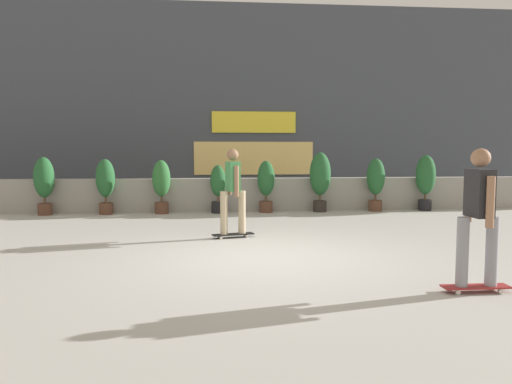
# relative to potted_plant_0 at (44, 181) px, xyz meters

# --- Properties ---
(ground_plane) EXTENTS (48.00, 48.00, 0.00)m
(ground_plane) POSITION_rel_potted_plant_0_xyz_m (5.10, -5.55, -0.87)
(ground_plane) COLOR #B2AFA8
(planter_wall) EXTENTS (18.00, 0.40, 0.90)m
(planter_wall) POSITION_rel_potted_plant_0_xyz_m (5.10, 0.45, -0.42)
(planter_wall) COLOR gray
(planter_wall) RESTS_ON ground
(building_backdrop) EXTENTS (20.00, 2.08, 6.50)m
(building_backdrop) POSITION_rel_potted_plant_0_xyz_m (5.10, 4.45, 2.38)
(building_backdrop) COLOR #424751
(building_backdrop) RESTS_ON ground
(potted_plant_0) EXTENTS (0.51, 0.51, 1.49)m
(potted_plant_0) POSITION_rel_potted_plant_0_xyz_m (0.00, 0.00, 0.00)
(potted_plant_0) COLOR brown
(potted_plant_0) RESTS_ON ground
(potted_plant_1) EXTENTS (0.49, 0.49, 1.44)m
(potted_plant_1) POSITION_rel_potted_plant_0_xyz_m (1.54, 0.00, -0.04)
(potted_plant_1) COLOR brown
(potted_plant_1) RESTS_ON ground
(potted_plant_2) EXTENTS (0.47, 0.47, 1.41)m
(potted_plant_2) POSITION_rel_potted_plant_0_xyz_m (2.98, 0.00, -0.06)
(potted_plant_2) COLOR brown
(potted_plant_2) RESTS_ON ground
(potted_plant_3) EXTENTS (0.40, 0.40, 1.28)m
(potted_plant_3) POSITION_rel_potted_plant_0_xyz_m (4.46, 0.00, -0.17)
(potted_plant_3) COLOR black
(potted_plant_3) RESTS_ON ground
(potted_plant_4) EXTENTS (0.46, 0.46, 1.39)m
(potted_plant_4) POSITION_rel_potted_plant_0_xyz_m (5.75, 0.00, -0.08)
(potted_plant_4) COLOR brown
(potted_plant_4) RESTS_ON ground
(potted_plant_5) EXTENTS (0.57, 0.57, 1.61)m
(potted_plant_5) POSITION_rel_potted_plant_0_xyz_m (7.22, 0.00, 0.08)
(potted_plant_5) COLOR #2D2823
(potted_plant_5) RESTS_ON ground
(potted_plant_6) EXTENTS (0.49, 0.49, 1.45)m
(potted_plant_6) POSITION_rel_potted_plant_0_xyz_m (8.77, 0.00, -0.04)
(potted_plant_6) COLOR brown
(potted_plant_6) RESTS_ON ground
(potted_plant_7) EXTENTS (0.53, 0.53, 1.54)m
(potted_plant_7) POSITION_rel_potted_plant_0_xyz_m (10.19, 0.00, 0.03)
(potted_plant_7) COLOR black
(potted_plant_7) RESTS_ON ground
(skater_far_left) EXTENTS (0.82, 0.55, 1.70)m
(skater_far_left) POSITION_rel_potted_plant_0_xyz_m (4.69, -3.76, 0.07)
(skater_far_left) COLOR black
(skater_far_left) RESTS_ON ground
(skater_far_right) EXTENTS (0.80, 0.56, 1.70)m
(skater_far_right) POSITION_rel_potted_plant_0_xyz_m (7.38, -7.66, 0.07)
(skater_far_right) COLOR maroon
(skater_far_right) RESTS_ON ground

